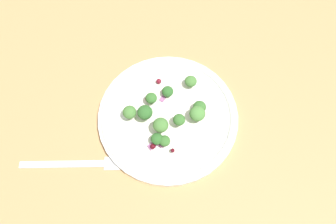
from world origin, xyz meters
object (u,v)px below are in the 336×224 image
Objects in this scene: plate at (168,116)px; fork at (79,164)px; broccoli_floret_0 at (168,92)px; broccoli_floret_2 at (200,107)px; broccoli_floret_1 at (130,112)px.

plate is 1.40× the size of fork.
plate is at bearing 1.61° from broccoli_floret_0.
broccoli_floret_0 is at bearing -178.39° from plate.
broccoli_floret_1 is at bearing -83.95° from broccoli_floret_2.
broccoli_floret_1 reaches higher than fork.
broccoli_floret_1 reaches higher than broccoli_floret_0.
fork is (8.86, -8.74, -2.76)cm from broccoli_floret_1.
broccoli_floret_0 is at bearing 130.87° from fork.
broccoli_floret_1 is 0.14× the size of fork.
broccoli_floret_2 is (-1.05, 5.75, 1.88)cm from plate.
plate is 6.14cm from broccoli_floret_2.
broccoli_floret_1 is 12.75cm from broccoli_floret_2.
plate is 10.80× the size of broccoli_floret_2.
plate is at bearing -79.60° from broccoli_floret_2.
broccoli_floret_2 is at bearing 100.40° from plate.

